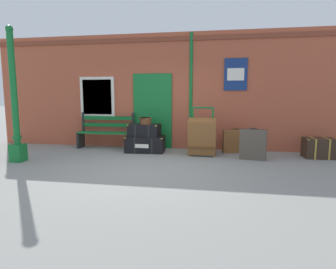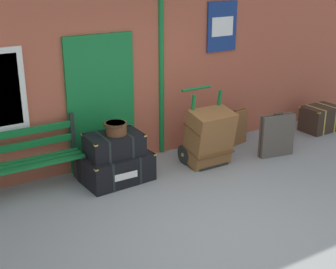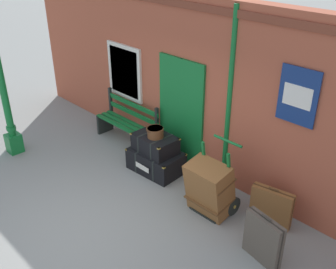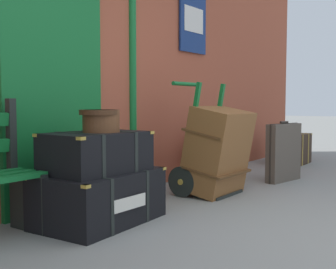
% 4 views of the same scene
% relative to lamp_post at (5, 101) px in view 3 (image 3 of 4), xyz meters
% --- Properties ---
extents(ground_plane, '(60.00, 60.00, 0.00)m').
position_rel_lamp_post_xyz_m(ground_plane, '(3.08, -0.22, -1.14)').
color(ground_plane, gray).
extents(brick_facade, '(10.40, 0.35, 3.20)m').
position_rel_lamp_post_xyz_m(brick_facade, '(3.06, 2.38, 0.46)').
color(brick_facade, '#AD5138').
rests_on(brick_facade, ground).
extents(lamp_post, '(0.28, 0.28, 3.00)m').
position_rel_lamp_post_xyz_m(lamp_post, '(0.00, 0.00, 0.00)').
color(lamp_post, '#146B2D').
rests_on(lamp_post, ground).
extents(platform_bench, '(1.60, 0.43, 1.01)m').
position_rel_lamp_post_xyz_m(platform_bench, '(1.34, 1.94, -0.69)').
color(platform_bench, '#146B2D').
rests_on(platform_bench, ground).
extents(steamer_trunk_base, '(1.05, 0.72, 0.43)m').
position_rel_lamp_post_xyz_m(steamer_trunk_base, '(2.58, 1.61, -0.93)').
color(steamer_trunk_base, black).
rests_on(steamer_trunk_base, ground).
extents(steamer_trunk_middle, '(0.82, 0.57, 0.33)m').
position_rel_lamp_post_xyz_m(steamer_trunk_middle, '(2.55, 1.61, -0.56)').
color(steamer_trunk_middle, black).
rests_on(steamer_trunk_middle, steamer_trunk_base).
extents(round_hatbox, '(0.33, 0.31, 0.18)m').
position_rel_lamp_post_xyz_m(round_hatbox, '(2.59, 1.59, -0.29)').
color(round_hatbox, brown).
rests_on(round_hatbox, steamer_trunk_middle).
extents(porters_trolley, '(0.71, 0.57, 1.20)m').
position_rel_lamp_post_xyz_m(porters_trolley, '(4.09, 1.54, -0.87)').
color(porters_trolley, black).
rests_on(porters_trolley, ground).
extents(large_brown_trunk, '(0.70, 0.59, 0.94)m').
position_rel_lamp_post_xyz_m(large_brown_trunk, '(4.09, 1.37, -0.67)').
color(large_brown_trunk, brown).
rests_on(large_brown_trunk, ground).
extents(suitcase_brown, '(0.62, 0.24, 0.76)m').
position_rel_lamp_post_xyz_m(suitcase_brown, '(5.29, 1.10, -0.78)').
color(suitcase_brown, '#51473D').
rests_on(suitcase_brown, ground).
extents(suitcase_beige, '(0.67, 0.28, 0.65)m').
position_rel_lamp_post_xyz_m(suitcase_beige, '(4.94, 1.86, -0.83)').
color(suitcase_beige, brown).
rests_on(suitcase_beige, ground).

